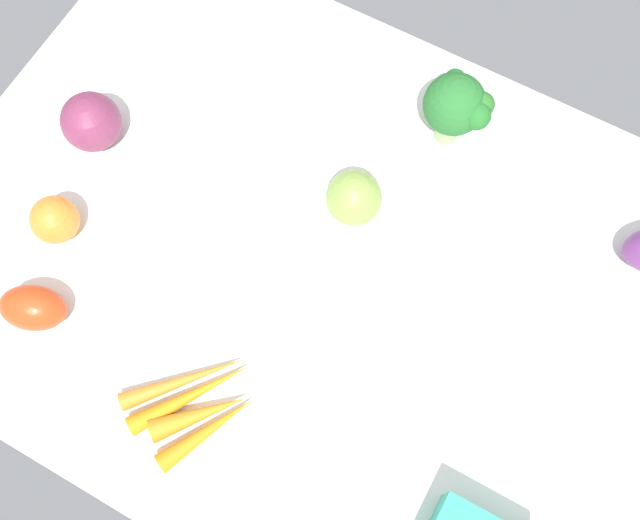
{
  "coord_description": "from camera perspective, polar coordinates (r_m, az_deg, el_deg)",
  "views": [
    {
      "loc": [
        17.08,
        -31.03,
        96.83
      ],
      "look_at": [
        0.0,
        0.0,
        4.0
      ],
      "focal_mm": 43.75,
      "sensor_mm": 36.0,
      "label": 1
    }
  ],
  "objects": [
    {
      "name": "tablecloth",
      "position": [
        1.02,
        0.0,
        -0.6
      ],
      "size": [
        104.0,
        76.0,
        2.0
      ],
      "primitive_type": "cube",
      "color": "white",
      "rests_on": "ground"
    },
    {
      "name": "carrot_bunch",
      "position": [
        0.96,
        -9.07,
        -10.45
      ],
      "size": [
        15.9,
        17.19,
        3.0
      ],
      "color": "orange",
      "rests_on": "tablecloth"
    },
    {
      "name": "heirloom_tomato_green",
      "position": [
        1.01,
        2.28,
        4.66
      ],
      "size": [
        7.39,
        7.39,
        7.39
      ],
      "primitive_type": "sphere",
      "color": "#86A849",
      "rests_on": "tablecloth"
    },
    {
      "name": "roma_tomato",
      "position": [
        1.03,
        -20.25,
        -3.3
      ],
      "size": [
        9.89,
        8.36,
        5.73
      ],
      "primitive_type": "ellipsoid",
      "rotation": [
        0.0,
        0.0,
        0.37
      ],
      "color": "#D5431A",
      "rests_on": "tablecloth"
    },
    {
      "name": "red_onion_near_basket",
      "position": [
        1.1,
        -16.4,
        9.67
      ],
      "size": [
        8.11,
        8.11,
        8.11
      ],
      "primitive_type": "sphere",
      "color": "#7E3152",
      "rests_on": "tablecloth"
    },
    {
      "name": "broccoli_head",
      "position": [
        1.04,
        10.01,
        11.05
      ],
      "size": [
        9.3,
        8.53,
        12.01
      ],
      "color": "#98C476",
      "rests_on": "tablecloth"
    },
    {
      "name": "heirloom_tomato_orange",
      "position": [
        1.06,
        -18.84,
        2.81
      ],
      "size": [
        6.35,
        6.35,
        6.35
      ],
      "primitive_type": "sphere",
      "color": "orange",
      "rests_on": "tablecloth"
    }
  ]
}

